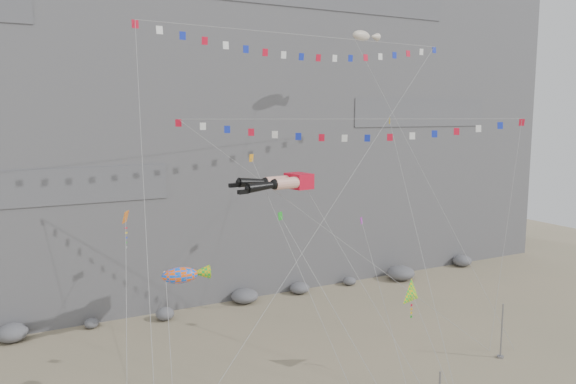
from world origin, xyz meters
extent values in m
plane|color=gray|center=(0.00, 0.00, 0.00)|extent=(120.00, 120.00, 0.00)
cube|color=slate|center=(0.00, 32.00, 25.00)|extent=(80.00, 28.00, 50.00)
cylinder|color=gray|center=(11.92, -3.09, 2.07)|extent=(0.12, 0.12, 4.14)
cube|color=red|center=(0.05, 6.36, 12.85)|extent=(1.73, 2.17, 1.16)
cylinder|color=#E8A590|center=(-1.52, 5.51, 12.85)|extent=(2.08, 1.17, 0.86)
sphere|color=black|center=(-2.49, 5.35, 12.85)|extent=(0.79, 0.79, 0.79)
cone|color=black|center=(-3.63, 5.16, 12.78)|extent=(2.43, 1.09, 0.80)
cube|color=black|center=(-5.18, 4.90, 12.52)|extent=(0.80, 0.46, 0.29)
cylinder|color=#E8A590|center=(-1.71, 6.65, 12.85)|extent=(2.08, 1.17, 0.86)
sphere|color=black|center=(-2.68, 6.49, 12.85)|extent=(0.79, 0.79, 0.79)
cone|color=black|center=(-3.83, 6.30, 12.96)|extent=(2.45, 1.09, 0.86)
cube|color=black|center=(-5.37, 6.04, 12.87)|extent=(0.80, 0.46, 0.29)
cylinder|color=gray|center=(1.08, -0.50, 6.45)|extent=(0.03, 0.03, 18.88)
cylinder|color=gray|center=(-5.89, 1.84, 12.03)|extent=(0.03, 0.03, 32.21)
cylinder|color=gray|center=(8.37, 1.81, 8.78)|extent=(0.03, 0.03, 20.38)
cube|color=gray|center=(12.09, -1.91, 0.05)|extent=(0.16, 0.16, 0.10)
cylinder|color=gray|center=(-14.29, 0.54, 5.81)|extent=(0.03, 0.03, 13.81)
cylinder|color=gray|center=(-11.90, -1.38, 4.26)|extent=(0.03, 0.03, 9.46)
cylinder|color=gray|center=(3.70, -5.05, 2.90)|extent=(0.03, 0.03, 8.41)
cylinder|color=gray|center=(11.85, 4.88, 12.47)|extent=(0.03, 0.03, 29.36)
cube|color=gray|center=(13.93, -2.65, 0.05)|extent=(0.16, 0.16, 0.10)
cylinder|color=gray|center=(-2.81, 0.68, 7.31)|extent=(0.03, 0.03, 21.07)
cylinder|color=gray|center=(3.31, -0.13, 4.84)|extent=(0.03, 0.03, 13.99)
cylinder|color=gray|center=(-2.62, -3.58, 5.74)|extent=(0.03, 0.03, 14.73)
cylinder|color=gray|center=(6.35, -0.18, 8.69)|extent=(0.03, 0.03, 22.88)
camera|label=1|loc=(-20.27, -30.72, 17.90)|focal=35.00mm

